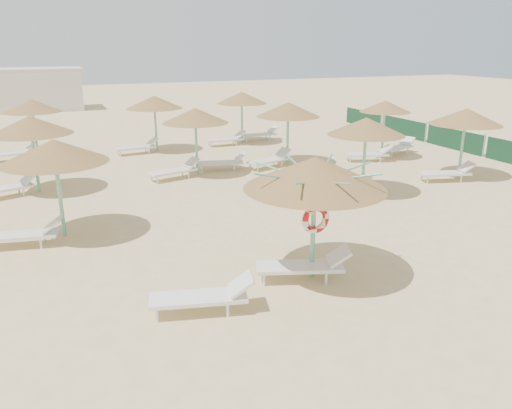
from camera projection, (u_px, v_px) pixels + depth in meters
name	position (u px, v px, depth m)	size (l,w,h in m)	color
ground	(293.00, 279.00, 11.30)	(120.00, 120.00, 0.00)	#DFC088
main_palapa	(315.00, 173.00, 10.72)	(3.12, 3.12, 2.80)	#68B498
lounger_main_a	(205.00, 296.00, 9.82)	(2.14, 1.08, 0.75)	white
lounger_main_b	(306.00, 265.00, 11.16)	(2.18, 1.28, 0.76)	white
palapa_field	(220.00, 116.00, 20.15)	(19.17, 13.90, 2.71)	#68B498
service_hut	(28.00, 89.00, 39.39)	(8.40, 4.40, 3.25)	silver
windbreak_fence	(455.00, 140.00, 24.99)	(0.08, 19.84, 1.10)	#17462C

